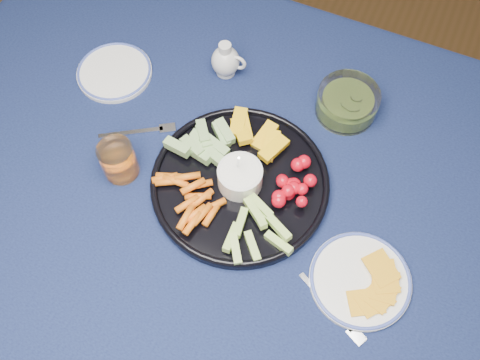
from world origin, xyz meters
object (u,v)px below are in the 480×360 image
at_px(creamer_pitcher, 226,61).
at_px(pickle_bowl, 347,103).
at_px(cheese_plate, 360,279).
at_px(dining_table, 272,220).
at_px(crudite_platter, 239,181).
at_px(side_plate_extra, 114,72).
at_px(juice_tumbler, 119,162).

xyz_separation_m(creamer_pitcher, pickle_bowl, (0.28, 0.01, -0.01)).
distance_m(pickle_bowl, cheese_plate, 0.39).
relative_size(creamer_pitcher, pickle_bowl, 0.67).
height_order(dining_table, cheese_plate, cheese_plate).
distance_m(crudite_platter, side_plate_extra, 0.40).
height_order(creamer_pitcher, cheese_plate, creamer_pitcher).
bearing_deg(juice_tumbler, pickle_bowl, 41.81).
bearing_deg(cheese_plate, juice_tumbler, 177.32).
xyz_separation_m(dining_table, creamer_pitcher, (-0.23, 0.26, 0.13)).
xyz_separation_m(pickle_bowl, juice_tumbler, (-0.37, -0.33, 0.01)).
height_order(crudite_platter, side_plate_extra, crudite_platter).
relative_size(crudite_platter, pickle_bowl, 2.72).
bearing_deg(juice_tumbler, dining_table, 11.32).
height_order(creamer_pitcher, side_plate_extra, creamer_pitcher).
height_order(pickle_bowl, side_plate_extra, pickle_bowl).
xyz_separation_m(dining_table, pickle_bowl, (0.06, 0.27, 0.12)).
distance_m(dining_table, side_plate_extra, 0.49).
relative_size(crudite_platter, creamer_pitcher, 4.06).
distance_m(dining_table, pickle_bowl, 0.30).
relative_size(pickle_bowl, side_plate_extra, 0.78).
xyz_separation_m(creamer_pitcher, juice_tumbler, (-0.09, -0.32, -0.00)).
height_order(dining_table, crudite_platter, crudite_platter).
distance_m(crudite_platter, pickle_bowl, 0.30).
distance_m(creamer_pitcher, juice_tumbler, 0.33).
height_order(crudite_platter, cheese_plate, crudite_platter).
relative_size(cheese_plate, juice_tumbler, 2.23).
relative_size(crudite_platter, cheese_plate, 1.91).
bearing_deg(creamer_pitcher, side_plate_extra, -154.58).
height_order(crudite_platter, creamer_pitcher, crudite_platter).
bearing_deg(crudite_platter, creamer_pitcher, 119.84).
bearing_deg(crudite_platter, dining_table, -2.86).
height_order(dining_table, juice_tumbler, juice_tumbler).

